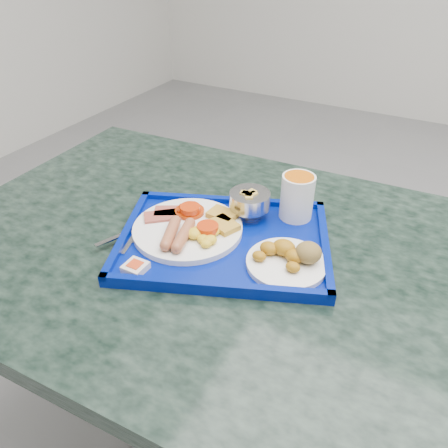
% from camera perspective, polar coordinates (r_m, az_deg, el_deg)
% --- Properties ---
extents(floor, '(6.00, 6.00, 0.00)m').
position_cam_1_polar(floor, '(1.74, 24.16, -23.49)').
color(floor, gray).
rests_on(floor, ground).
extents(table, '(1.34, 0.92, 0.82)m').
position_cam_1_polar(table, '(1.09, 0.20, -11.66)').
color(table, gray).
rests_on(table, floor).
extents(tray, '(0.53, 0.47, 0.03)m').
position_cam_1_polar(tray, '(0.95, -0.00, -2.30)').
color(tray, '#021683').
rests_on(tray, table).
extents(main_plate, '(0.24, 0.24, 0.04)m').
position_cam_1_polar(main_plate, '(0.96, -4.44, -0.45)').
color(main_plate, white).
rests_on(main_plate, tray).
extents(bread_plate, '(0.16, 0.16, 0.05)m').
position_cam_1_polar(bread_plate, '(0.87, 8.55, -4.42)').
color(bread_plate, white).
rests_on(bread_plate, tray).
extents(fruit_bowl, '(0.09, 0.09, 0.07)m').
position_cam_1_polar(fruit_bowl, '(1.00, 3.36, 3.04)').
color(fruit_bowl, '#AFAFB1').
rests_on(fruit_bowl, tray).
extents(juice_cup, '(0.08, 0.08, 0.10)m').
position_cam_1_polar(juice_cup, '(1.00, 9.54, 3.69)').
color(juice_cup, white).
rests_on(juice_cup, tray).
extents(spoon, '(0.07, 0.18, 0.01)m').
position_cam_1_polar(spoon, '(1.00, -8.58, 0.23)').
color(spoon, '#AFAFB1').
rests_on(spoon, tray).
extents(knife, '(0.07, 0.15, 0.00)m').
position_cam_1_polar(knife, '(0.98, -12.36, -1.03)').
color(knife, '#AFAFB1').
rests_on(knife, tray).
extents(jam_packet, '(0.04, 0.04, 0.02)m').
position_cam_1_polar(jam_packet, '(0.87, -11.49, -5.56)').
color(jam_packet, silver).
rests_on(jam_packet, tray).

